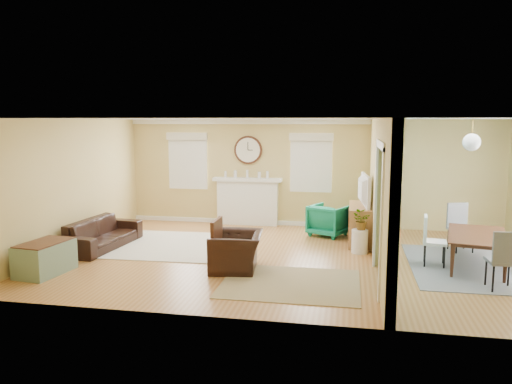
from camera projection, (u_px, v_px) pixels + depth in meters
floor at (295, 259)px, 9.36m from camera, size 9.00×9.00×0.00m
wall_back at (309, 173)px, 12.09m from camera, size 9.00×0.02×2.60m
wall_front at (270, 223)px, 6.26m from camera, size 9.00×0.02×2.60m
wall_left at (72, 184)px, 10.00m from camera, size 0.02×6.00×2.60m
ceiling at (296, 119)px, 8.99m from camera, size 9.00×6.00×0.02m
partition at (379, 187)px, 9.16m from camera, size 0.17×6.00×2.60m
fireplace at (248, 201)px, 12.35m from camera, size 1.70×0.30×1.17m
wall_clock at (248, 150)px, 12.26m from camera, size 0.70×0.07×0.70m
window_left at (188, 157)px, 12.55m from camera, size 1.05×0.13×1.42m
window_right at (311, 159)px, 11.98m from camera, size 1.05×0.13×1.42m
pendant at (472, 142)px, 8.49m from camera, size 0.30×0.30×0.55m
rug_cream at (177, 245)px, 10.33m from camera, size 2.87×2.51×0.01m
rug_jute at (290, 283)px, 7.91m from camera, size 2.18×1.79×0.01m
rug_grey at (478, 267)px, 8.78m from camera, size 2.32×2.90×0.01m
sofa at (102, 234)px, 10.13m from camera, size 0.93×2.06×0.59m
eames_chair at (236, 251)px, 8.63m from camera, size 0.98×1.09×0.65m
green_chair at (328, 220)px, 11.18m from camera, size 1.01×1.02×0.70m
trunk at (45, 258)px, 8.40m from camera, size 0.69×1.02×0.55m
credenza at (360, 224)px, 10.54m from camera, size 0.47×1.37×0.80m
tv at (360, 190)px, 10.44m from camera, size 0.26×1.15×0.66m
garden_stool at (360, 241)px, 9.73m from camera, size 0.31×0.31×0.46m
potted_plant at (360, 220)px, 9.67m from camera, size 0.44×0.42×0.38m
dining_table at (479, 251)px, 8.73m from camera, size 1.27×1.86×0.60m
dining_chair_n at (461, 224)px, 9.78m from camera, size 0.52×0.52×0.95m
dining_chair_s at (503, 254)px, 7.56m from camera, size 0.44×0.44×0.94m
dining_chair_w at (435, 237)px, 8.83m from camera, size 0.44×0.44×0.90m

